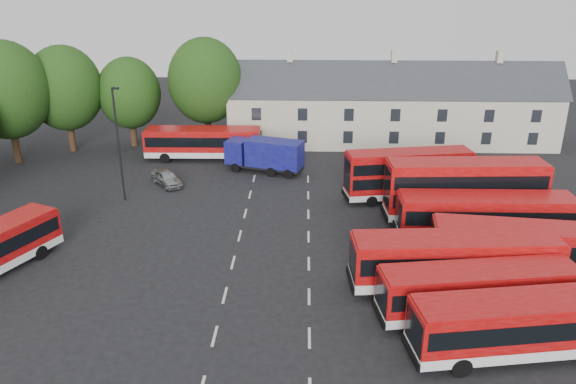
{
  "coord_description": "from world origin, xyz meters",
  "views": [
    {
      "loc": [
        4.62,
        -30.53,
        17.98
      ],
      "look_at": [
        3.42,
        9.18,
        2.2
      ],
      "focal_mm": 35.0,
      "sensor_mm": 36.0,
      "label": 1
    }
  ],
  "objects_px": {
    "box_truck": "(265,154)",
    "lamppost": "(118,142)",
    "bus_row_a": "(526,322)",
    "bus_dd_south": "(465,188)",
    "silver_car": "(167,178)"
  },
  "relations": [
    {
      "from": "box_truck",
      "to": "lamppost",
      "type": "distance_m",
      "value": 13.89
    },
    {
      "from": "bus_row_a",
      "to": "bus_dd_south",
      "type": "distance_m",
      "value": 16.2
    },
    {
      "from": "bus_row_a",
      "to": "silver_car",
      "type": "relative_size",
      "value": 2.93
    },
    {
      "from": "bus_row_a",
      "to": "lamppost",
      "type": "xyz_separation_m",
      "value": [
        -25.94,
        19.55,
        3.14
      ]
    },
    {
      "from": "bus_dd_south",
      "to": "box_truck",
      "type": "xyz_separation_m",
      "value": [
        -15.75,
        10.75,
        -0.95
      ]
    },
    {
      "from": "bus_dd_south",
      "to": "silver_car",
      "type": "bearing_deg",
      "value": 161.1
    },
    {
      "from": "bus_row_a",
      "to": "silver_car",
      "type": "height_order",
      "value": "bus_row_a"
    },
    {
      "from": "bus_row_a",
      "to": "bus_dd_south",
      "type": "bearing_deg",
      "value": 77.28
    },
    {
      "from": "box_truck",
      "to": "silver_car",
      "type": "bearing_deg",
      "value": -138.61
    },
    {
      "from": "box_truck",
      "to": "silver_car",
      "type": "xyz_separation_m",
      "value": [
        -8.6,
        -3.76,
        -1.12
      ]
    },
    {
      "from": "box_truck",
      "to": "lamppost",
      "type": "relative_size",
      "value": 0.81
    },
    {
      "from": "silver_car",
      "to": "lamppost",
      "type": "relative_size",
      "value": 0.42
    },
    {
      "from": "bus_row_a",
      "to": "box_truck",
      "type": "height_order",
      "value": "bus_row_a"
    },
    {
      "from": "bus_row_a",
      "to": "box_truck",
      "type": "relative_size",
      "value": 1.52
    },
    {
      "from": "box_truck",
      "to": "bus_row_a",
      "type": "bearing_deg",
      "value": -43.69
    }
  ]
}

